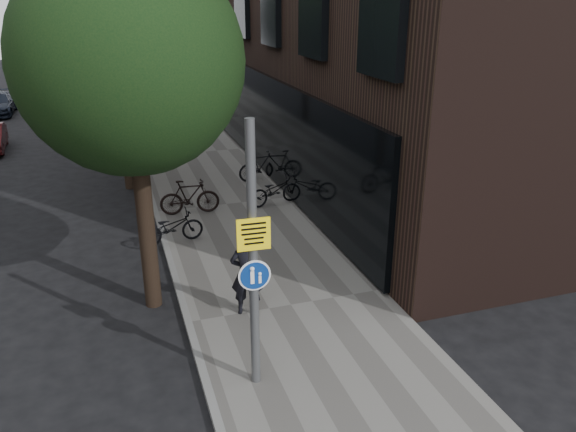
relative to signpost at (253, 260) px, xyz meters
name	(u,v)px	position (x,y,z in m)	size (l,w,h in m)	color
ground	(339,411)	(1.15, -1.07, -2.48)	(120.00, 120.00, 0.00)	black
sidewalk	(227,206)	(1.40, 8.93, -2.42)	(4.50, 60.00, 0.12)	slate
curb_edge	(156,213)	(-0.85, 8.93, -2.42)	(0.15, 60.00, 0.13)	slate
street_tree_near	(134,70)	(-1.38, 3.57, 2.63)	(4.40, 4.40, 7.50)	black
street_tree_mid	(117,38)	(-1.38, 12.07, 2.63)	(5.00, 5.00, 7.80)	black
street_tree_far	(109,25)	(-1.38, 21.07, 2.63)	(5.00, 5.00, 7.80)	black
signpost	(253,260)	(0.00, 0.00, 0.00)	(0.54, 0.16, 4.67)	#595B5E
pedestrian	(246,274)	(0.41, 2.24, -1.43)	(0.68, 0.44, 1.86)	black
parked_bike_facade_near	(275,190)	(2.90, 8.44, -1.89)	(0.63, 1.81, 0.95)	black
parked_bike_facade_far	(261,166)	(3.15, 11.06, -1.84)	(0.49, 1.73, 1.04)	black
parked_bike_curb_near	(171,227)	(-0.65, 6.41, -1.90)	(0.61, 1.74, 0.91)	black
parked_bike_curb_far	(190,197)	(0.16, 8.45, -1.81)	(0.51, 1.82, 1.09)	black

